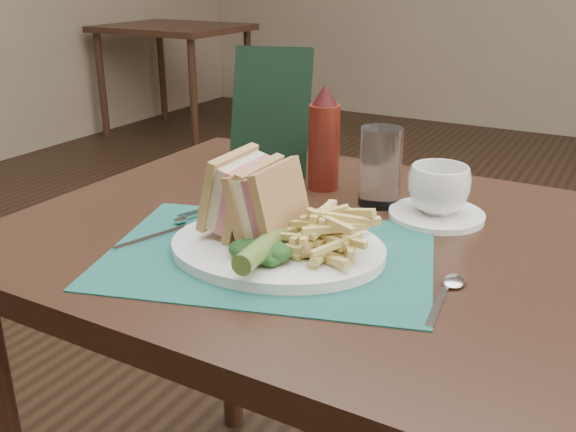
% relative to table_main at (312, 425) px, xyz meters
% --- Properties ---
extents(floor, '(7.00, 7.00, 0.00)m').
position_rel_table_main_xyz_m(floor, '(0.00, 0.50, -0.38)').
color(floor, black).
rests_on(floor, ground).
extents(wall_back, '(6.00, 0.00, 6.00)m').
position_rel_table_main_xyz_m(wall_back, '(0.00, 4.00, -0.38)').
color(wall_back, gray).
rests_on(wall_back, ground).
extents(table_main, '(0.90, 0.75, 0.75)m').
position_rel_table_main_xyz_m(table_main, '(0.00, 0.00, 0.00)').
color(table_main, black).
rests_on(table_main, ground).
extents(table_bg_left, '(0.90, 0.75, 0.75)m').
position_rel_table_main_xyz_m(table_bg_left, '(-2.47, 2.70, 0.00)').
color(table_bg_left, black).
rests_on(table_bg_left, ground).
extents(placemat, '(0.52, 0.43, 0.00)m').
position_rel_table_main_xyz_m(placemat, '(-0.01, -0.12, 0.38)').
color(placemat, '#1B5850').
rests_on(placemat, table_main).
extents(plate, '(0.34, 0.29, 0.01)m').
position_rel_table_main_xyz_m(plate, '(0.00, -0.12, 0.38)').
color(plate, white).
rests_on(plate, placemat).
extents(sandwich_half_a, '(0.08, 0.12, 0.12)m').
position_rel_table_main_xyz_m(sandwich_half_a, '(-0.09, -0.10, 0.45)').
color(sandwich_half_a, tan).
rests_on(sandwich_half_a, plate).
extents(sandwich_half_b, '(0.08, 0.11, 0.11)m').
position_rel_table_main_xyz_m(sandwich_half_b, '(-0.04, -0.11, 0.45)').
color(sandwich_half_b, tan).
rests_on(sandwich_half_b, plate).
extents(kale_garnish, '(0.11, 0.08, 0.03)m').
position_rel_table_main_xyz_m(kale_garnish, '(0.01, -0.17, 0.41)').
color(kale_garnish, '#143513').
rests_on(kale_garnish, plate).
extents(pickle_spear, '(0.04, 0.12, 0.03)m').
position_rel_table_main_xyz_m(pickle_spear, '(0.02, -0.18, 0.41)').
color(pickle_spear, '#4C6D29').
rests_on(pickle_spear, plate).
extents(fries_pile, '(0.18, 0.20, 0.06)m').
position_rel_table_main_xyz_m(fries_pile, '(0.07, -0.10, 0.42)').
color(fries_pile, '#D0BC68').
rests_on(fries_pile, plate).
extents(fork, '(0.08, 0.17, 0.01)m').
position_rel_table_main_xyz_m(fork, '(-0.18, -0.13, 0.38)').
color(fork, silver).
rests_on(fork, placemat).
extents(spoon, '(0.05, 0.15, 0.01)m').
position_rel_table_main_xyz_m(spoon, '(0.24, -0.13, 0.38)').
color(spoon, silver).
rests_on(spoon, table_main).
extents(saucer, '(0.19, 0.19, 0.01)m').
position_rel_table_main_xyz_m(saucer, '(0.15, 0.13, 0.38)').
color(saucer, white).
rests_on(saucer, table_main).
extents(coffee_cup, '(0.13, 0.13, 0.08)m').
position_rel_table_main_xyz_m(coffee_cup, '(0.15, 0.13, 0.42)').
color(coffee_cup, white).
rests_on(coffee_cup, saucer).
extents(drinking_glass, '(0.08, 0.08, 0.13)m').
position_rel_table_main_xyz_m(drinking_glass, '(0.05, 0.14, 0.44)').
color(drinking_glass, silver).
rests_on(drinking_glass, table_main).
extents(ketchup_bottle, '(0.07, 0.07, 0.19)m').
position_rel_table_main_xyz_m(ketchup_bottle, '(-0.07, 0.17, 0.47)').
color(ketchup_bottle, '#52150E').
rests_on(ketchup_bottle, table_main).
extents(check_presenter, '(0.17, 0.13, 0.23)m').
position_rel_table_main_xyz_m(check_presenter, '(-0.20, 0.21, 0.49)').
color(check_presenter, black).
rests_on(check_presenter, table_main).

